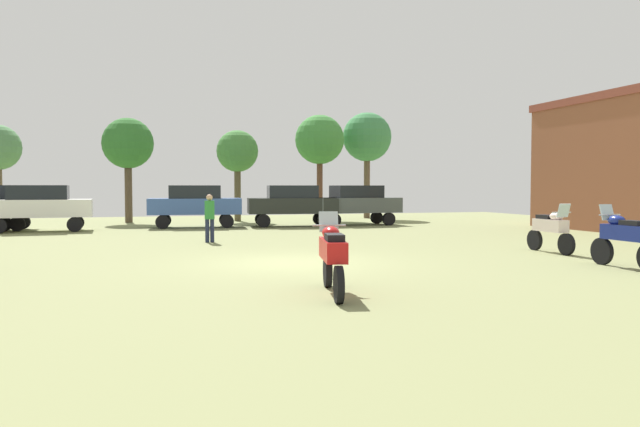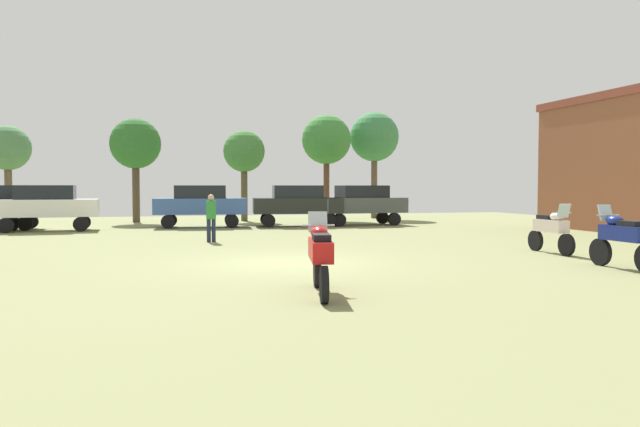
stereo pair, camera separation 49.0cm
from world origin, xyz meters
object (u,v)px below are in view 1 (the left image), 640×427
Objects in this scene: car_1 at (39,205)px; car_3 at (292,202)px; tree_1 at (320,140)px; tree_2 at (128,144)px; tree_3 at (237,152)px; motorcycle_1 at (624,237)px; person_1 at (210,214)px; car_4 at (195,203)px; motorcycle_8 at (551,228)px; car_5 at (356,202)px; motorcycle_7 at (333,254)px; tree_4 at (367,138)px.

car_1 is 0.97× the size of car_3.
car_1 is 15.70m from tree_1.
tree_2 reaches higher than tree_3.
motorcycle_1 is at bearing -88.13° from tree_1.
car_1 is at bearing 132.90° from person_1.
car_4 is at bearing -148.29° from tree_1.
motorcycle_1 is 1.03× the size of motorcycle_8.
car_5 is 2.62× the size of person_1.
motorcycle_7 is at bearing 174.84° from car_3.
car_5 is (7.95, -0.57, 0.00)m from car_4.
tree_4 is (11.19, 13.63, 3.96)m from person_1.
tree_2 is at bearing 36.68° from car_4.
car_5 is at bearing 91.83° from motorcycle_1.
car_5 is (7.27, 18.32, 0.45)m from motorcycle_7.
motorcycle_8 is 11.09m from person_1.
car_3 is (11.32, 0.23, 0.00)m from car_1.
car_4 is 8.00m from person_1.
tree_2 reaches higher than car_5.
tree_4 is at bearing 84.11° from motorcycle_1.
tree_2 reaches higher than car_1.
tree_1 is (-0.73, 22.32, 3.90)m from motorcycle_1.
car_1 is 2.61× the size of person_1.
motorcycle_1 is at bearing 81.36° from motorcycle_8.
car_4 is at bearing 103.32° from motorcycle_7.
tree_4 is at bearing 5.99° from tree_3.
tree_3 is at bearing 77.92° from person_1.
motorcycle_8 is at bearing -142.23° from car_4.
tree_1 is at bearing -85.05° from motorcycle_8.
car_1 is (-7.37, 18.16, 0.45)m from motorcycle_7.
motorcycle_1 is 22.62m from car_1.
tree_1 is (14.31, 5.44, 3.47)m from car_1.
motorcycle_8 is 0.32× the size of tree_4.
car_3 is (-3.72, 17.11, 0.43)m from motorcycle_1.
car_4 and car_5 have the same top height.
car_3 is at bearing 89.11° from motorcycle_7.
motorcycle_8 is 20.41m from tree_4.
car_1 is 0.85× the size of tree_3.
car_5 is at bearing -84.90° from motorcycle_8.
car_1 is 7.51m from tree_2.
motorcycle_8 is at bearing -86.06° from tree_1.
tree_2 is (-11.42, 22.71, 3.48)m from motorcycle_1.
tree_2 is at bearing 60.94° from car_3.
tree_2 is at bearing 110.13° from motorcycle_7.
motorcycle_7 is (-7.67, -1.28, -0.01)m from motorcycle_1.
person_1 is 0.26× the size of tree_4.
motorcycle_8 is 20.65m from car_1.
tree_3 is at bearing -24.71° from car_4.
tree_3 is at bearing -3.14° from tree_2.
motorcycle_8 is 19.39m from tree_1.
car_1 is at bearing -149.86° from tree_3.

